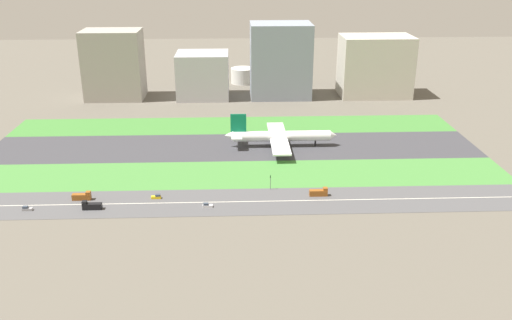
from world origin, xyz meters
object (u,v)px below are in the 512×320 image
traffic_light (270,181)px  car_2 (207,205)px  car_0 (157,197)px  cargo_warehouse (375,66)px  fuel_tank_centre (275,74)px  truck_0 (92,206)px  truck_2 (319,192)px  hangar_building (203,75)px  terminal_building (114,65)px  fuel_tank_west (243,76)px  office_tower (280,60)px  car_1 (27,209)px  truck_1 (82,197)px  airliner (279,136)px

traffic_light → car_2: bearing=-148.5°
car_0 → traffic_light: bearing=8.6°
cargo_warehouse → fuel_tank_centre: (-73.15, 45.00, -15.64)m
traffic_light → truck_0: bearing=-167.4°
truck_2 → traffic_light: bearing=160.2°
truck_2 → fuel_tank_centre: bearing=91.0°
hangar_building → terminal_building: bearing=180.0°
hangar_building → fuel_tank_west: (31.17, 45.00, -10.65)m
terminal_building → cargo_warehouse: bearing=0.0°
hangar_building → fuel_tank_centre: bearing=37.4°
hangar_building → cargo_warehouse: cargo_warehouse is taller
fuel_tank_centre → car_0: bearing=-107.5°
hangar_building → office_tower: office_tower is taller
car_1 → car_0: bearing=-169.8°
cargo_warehouse → fuel_tank_centre: 87.30m
traffic_light → cargo_warehouse: bearing=62.3°
truck_0 → truck_2: bearing=-174.4°
truck_0 → terminal_building: (-26.63, 192.00, 23.88)m
office_tower → fuel_tank_centre: bearing=90.4°
car_1 → fuel_tank_west: fuel_tank_west is taller
car_2 → terminal_building: 208.52m
car_2 → truck_0: bearing=0.0°
truck_2 → fuel_tank_centre: 227.10m
truck_1 → office_tower: 212.01m
airliner → car_2: (-38.15, -78.00, -5.31)m
airliner → fuel_tank_centre: bearing=86.6°
truck_1 → car_2: 58.40m
truck_2 → fuel_tank_west: size_ratio=0.42×
truck_2 → fuel_tank_west: 229.21m
car_1 → hangar_building: size_ratio=0.11×
airliner → traffic_light: size_ratio=9.03×
terminal_building → fuel_tank_centre: size_ratio=2.82×
truck_0 → car_0: bearing=-159.8°
terminal_building → fuel_tank_centre: (125.22, 45.00, -18.35)m
cargo_warehouse → fuel_tank_west: 111.57m
truck_0 → cargo_warehouse: (171.75, 192.00, 21.17)m
hangar_building → fuel_tank_centre: hangar_building is taller
hangar_building → fuel_tank_west: size_ratio=1.93×
truck_0 → hangar_building: (39.83, 192.00, 15.28)m
car_0 → truck_0: size_ratio=0.52×
car_2 → cargo_warehouse: bearing=-122.2°
terminal_building → fuel_tank_west: bearing=24.7°
hangar_building → cargo_warehouse: size_ratio=0.73×
terminal_building → office_tower: 125.58m
terminal_building → truck_1: bearing=-83.7°
car_0 → terminal_building: size_ratio=0.09×
truck_2 → airliner: bearing=101.1°
truck_0 → office_tower: size_ratio=0.15×
car_2 → office_tower: office_tower is taller
traffic_light → office_tower: bearing=83.9°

